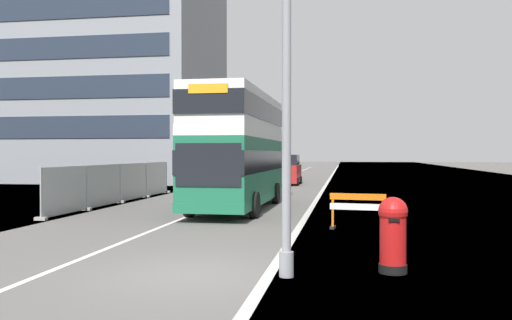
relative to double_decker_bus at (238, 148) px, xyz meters
name	(u,v)px	position (x,y,z in m)	size (l,w,h in m)	color
ground	(215,276)	(2.02, -12.23, -2.70)	(140.00, 280.00, 0.10)	#565451
double_decker_bus	(238,148)	(0.00, 0.00, 0.00)	(2.86, 10.14, 4.99)	#196042
lamppost_foreground	(287,56)	(3.46, -12.22, 1.69)	(0.29, 0.70, 9.16)	gray
red_pillar_postbox	(393,231)	(5.56, -11.50, -1.81)	(0.59, 0.59, 1.55)	black
roadworks_barrier	(358,207)	(4.99, -5.45, -1.92)	(1.77, 0.64, 1.15)	orange
construction_site_fence	(120,184)	(-6.28, 1.78, -1.72)	(0.44, 13.80, 1.96)	#A8AAAD
car_oncoming_near	(287,171)	(0.14, 18.20, -1.57)	(2.03, 4.20, 2.32)	maroon
car_receding_mid	(248,169)	(-4.41, 25.91, -1.65)	(2.08, 3.82, 2.15)	silver
bare_tree_far_verge_near	(158,149)	(-13.82, 27.77, 0.15)	(2.82, 2.59, 5.71)	#4C3D2D
bare_tree_far_verge_mid	(209,155)	(-11.75, 39.81, -0.44)	(2.40, 2.51, 4.46)	#4C3D2D
backdrop_office_block	(47,48)	(-22.84, 22.76, 9.60)	(30.84, 15.19, 24.50)	gray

